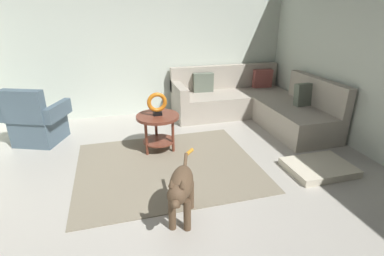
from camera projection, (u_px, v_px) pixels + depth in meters
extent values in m
cube|color=#B7B2A8|center=(167.00, 203.00, 3.19)|extent=(6.00, 6.00, 0.10)
cube|color=silver|center=(133.00, 42.00, 5.27)|extent=(6.00, 0.12, 2.70)
cube|color=gray|center=(168.00, 166.00, 3.83)|extent=(2.30, 1.90, 0.01)
cube|color=#B2A899|center=(231.00, 103.00, 5.66)|extent=(2.20, 0.85, 0.42)
cube|color=#B2A899|center=(225.00, 77.00, 5.80)|extent=(2.20, 0.14, 0.46)
cube|color=#B2A899|center=(295.00, 120.00, 4.82)|extent=(0.85, 1.40, 0.42)
cube|color=#B2A899|center=(318.00, 92.00, 4.74)|extent=(0.14, 1.40, 0.46)
cube|color=#B2A899|center=(179.00, 91.00, 5.28)|extent=(0.16, 0.85, 0.22)
cube|color=#994C47|center=(262.00, 79.00, 5.88)|extent=(0.39, 0.15, 0.38)
cube|color=slate|center=(203.00, 83.00, 5.57)|extent=(0.39, 0.15, 0.38)
cube|color=slate|center=(305.00, 95.00, 4.81)|extent=(0.39, 0.19, 0.39)
cube|color=#4C6070|center=(40.00, 129.00, 4.48)|extent=(0.78, 0.78, 0.40)
cube|color=#4C6070|center=(23.00, 107.00, 4.08)|extent=(0.61, 0.36, 0.48)
cube|color=#4C6070|center=(14.00, 109.00, 4.40)|extent=(0.32, 0.59, 0.22)
cube|color=#4C6070|center=(58.00, 111.00, 4.32)|extent=(0.32, 0.59, 0.22)
cylinder|color=brown|center=(158.00, 117.00, 4.06)|extent=(0.60, 0.60, 0.04)
cylinder|color=brown|center=(159.00, 141.00, 4.21)|extent=(0.45, 0.45, 0.02)
cylinder|color=brown|center=(156.00, 129.00, 4.36)|extent=(0.04, 0.04, 0.50)
cylinder|color=brown|center=(146.00, 139.00, 4.03)|extent=(0.04, 0.04, 0.50)
cylinder|color=brown|center=(173.00, 136.00, 4.12)|extent=(0.04, 0.04, 0.50)
cube|color=black|center=(158.00, 114.00, 4.05)|extent=(0.12, 0.08, 0.05)
torus|color=orange|center=(157.00, 102.00, 3.98)|extent=(0.28, 0.06, 0.28)
cube|color=beige|center=(319.00, 167.00, 3.71)|extent=(0.80, 0.60, 0.09)
cylinder|color=brown|center=(187.00, 215.00, 2.68)|extent=(0.07, 0.07, 0.32)
cylinder|color=brown|center=(172.00, 214.00, 2.70)|extent=(0.07, 0.07, 0.32)
cylinder|color=brown|center=(191.00, 195.00, 2.97)|extent=(0.07, 0.07, 0.32)
cylinder|color=brown|center=(177.00, 194.00, 2.98)|extent=(0.07, 0.07, 0.32)
ellipsoid|color=brown|center=(181.00, 183.00, 2.74)|extent=(0.39, 0.56, 0.24)
sphere|color=brown|center=(177.00, 195.00, 2.44)|extent=(0.17, 0.17, 0.17)
ellipsoid|color=brown|center=(176.00, 203.00, 2.37)|extent=(0.11, 0.14, 0.07)
cone|color=brown|center=(182.00, 183.00, 2.40)|extent=(0.06, 0.06, 0.07)
cone|color=brown|center=(171.00, 183.00, 2.41)|extent=(0.06, 0.06, 0.07)
cylinder|color=brown|center=(185.00, 163.00, 3.01)|extent=(0.11, 0.20, 0.16)
cylinder|color=orange|center=(189.00, 152.00, 4.15)|extent=(0.15, 0.16, 0.05)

